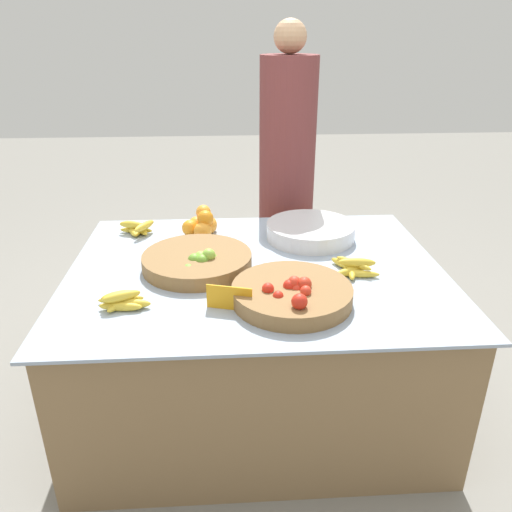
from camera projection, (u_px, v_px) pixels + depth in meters
The scene contains 11 objects.
ground_plane at pixel (256, 396), 2.21m from camera, with size 12.00×12.00×0.00m, color gray.
market_table at pixel (256, 336), 2.08m from camera, with size 1.45×1.14×0.63m.
lime_bowl at pixel (197, 261), 1.94m from camera, with size 0.43×0.43×0.09m.
tomato_basket at pixel (292, 293), 1.70m from camera, with size 0.41×0.41×0.10m.
orange_pile at pixel (203, 224), 2.26m from camera, with size 0.16×0.20×0.12m.
metal_bowl at pixel (310, 231), 2.21m from camera, with size 0.39×0.39×0.07m.
price_sign at pixel (229, 298), 1.64m from camera, with size 0.15×0.05×0.09m.
banana_bunch_back_center at pixel (122, 301), 1.66m from camera, with size 0.19×0.12×0.06m.
banana_bunch_middle_right at pixel (353, 267), 1.89m from camera, with size 0.18×0.19×0.06m.
banana_bunch_middle_left at pixel (138, 228), 2.27m from camera, with size 0.17×0.18×0.06m.
vendor_person at pixel (286, 186), 2.68m from camera, with size 0.29×0.29×1.53m.
Camera 1 is at (-0.11, -1.75, 1.48)m, focal length 35.00 mm.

